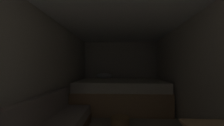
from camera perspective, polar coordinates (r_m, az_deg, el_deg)
wall_back at (r=5.31m, az=3.17°, el=-3.03°), size 2.67×0.05×2.08m
wall_left at (r=2.87m, az=-23.70°, el=-4.08°), size 0.05×5.43×2.08m
wall_right at (r=2.90m, az=30.44°, el=-3.97°), size 0.05×5.43×2.08m
ceiling_slab at (r=2.73m, az=3.47°, el=18.41°), size 2.67×5.43×0.05m
bed at (r=4.41m, az=3.19°, el=-11.75°), size 2.45×1.79×0.97m
wicker_basket at (r=2.96m, az=3.12°, el=-22.31°), size 0.35×0.35×0.25m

